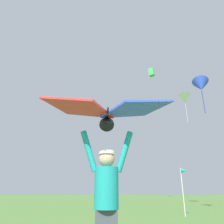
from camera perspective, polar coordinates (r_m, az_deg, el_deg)
kite_flyer_person at (r=3.20m, az=-1.52°, el=-22.36°), size 0.81×0.38×1.92m
held_stunt_kite at (r=3.32m, az=-1.26°, el=0.11°), size 2.01×1.17×0.42m
distant_kite_blue_mid_right at (r=13.88m, az=22.57°, el=6.50°), size 1.08×1.23×2.31m
distant_kite_white_far_center at (r=19.14m, az=18.78°, el=3.43°), size 1.58×1.64×2.74m
distant_kite_green_mid_left at (r=38.67m, az=10.41°, el=10.31°), size 1.22×1.07×1.46m
marker_flag at (r=10.77m, az=18.48°, el=-15.35°), size 0.30×0.24×2.05m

